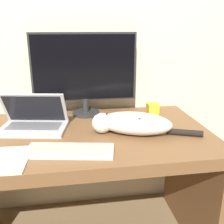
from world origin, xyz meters
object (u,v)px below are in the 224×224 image
object	(u,v)px
laptop	(34,122)
external_keyboard	(70,151)
monitor	(84,72)
cat	(132,123)

from	to	relation	value
laptop	external_keyboard	world-z (taller)	laptop
monitor	cat	bearing A→B (deg)	-58.67
monitor	laptop	distance (m)	0.43
cat	monitor	bearing A→B (deg)	142.32
monitor	external_keyboard	xyz separation A→B (m)	(-0.10, -0.53, -0.26)
monitor	laptop	size ratio (longest dim) A/B	1.68
external_keyboard	cat	size ratio (longest dim) A/B	0.72
laptop	cat	size ratio (longest dim) A/B	0.68
laptop	cat	world-z (taller)	laptop
monitor	external_keyboard	world-z (taller)	monitor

